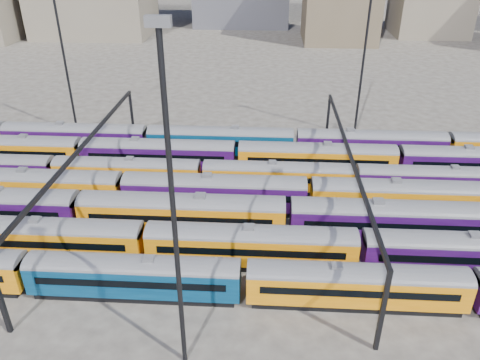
# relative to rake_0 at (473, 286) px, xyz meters

# --- Properties ---
(ground) EXTENTS (500.00, 500.00, 0.00)m
(ground) POSITION_rel_rake_0_xyz_m (-18.85, 15.00, -2.53)
(ground) COLOR #3D3934
(ground) RESTS_ON ground
(rake_0) EXTENTS (117.42, 2.87, 4.81)m
(rake_0) POSITION_rel_rake_0_xyz_m (0.00, 0.00, 0.00)
(rake_0) COLOR black
(rake_0) RESTS_ON ground
(rake_1) EXTENTS (104.22, 3.05, 5.14)m
(rake_1) POSITION_rel_rake_0_xyz_m (-19.23, 5.00, 0.17)
(rake_1) COLOR black
(rake_1) RESTS_ON ground
(rake_2) EXTENTS (135.02, 3.29, 5.56)m
(rake_2) POSITION_rel_rake_0_xyz_m (-38.13, 10.00, 0.39)
(rake_2) COLOR black
(rake_2) RESTS_ON ground
(rake_3) EXTENTS (130.26, 3.18, 5.36)m
(rake_3) POSITION_rel_rake_0_xyz_m (-34.77, 15.00, 0.28)
(rake_3) COLOR black
(rake_3) RESTS_ON ground
(rake_4) EXTENTS (114.23, 2.79, 4.68)m
(rake_4) POSITION_rel_rake_0_xyz_m (-6.94, 20.00, -0.07)
(rake_4) COLOR black
(rake_4) RESTS_ON ground
(rake_5) EXTENTS (149.60, 3.12, 5.27)m
(rake_5) POSITION_rel_rake_0_xyz_m (-11.24, 25.00, 0.24)
(rake_5) COLOR black
(rake_5) RESTS_ON ground
(rake_6) EXTENTS (128.21, 3.13, 5.27)m
(rake_6) POSITION_rel_rake_0_xyz_m (-35.39, 30.00, 0.24)
(rake_6) COLOR black
(rake_6) RESTS_ON ground
(gantry_1) EXTENTS (0.35, 40.35, 8.03)m
(gantry_1) POSITION_rel_rake_0_xyz_m (-38.85, 15.00, 4.26)
(gantry_1) COLOR black
(gantry_1) RESTS_ON ground
(gantry_2) EXTENTS (0.35, 40.35, 8.03)m
(gantry_2) POSITION_rel_rake_0_xyz_m (-8.85, 15.00, 4.26)
(gantry_2) COLOR black
(gantry_2) RESTS_ON ground
(mast_1) EXTENTS (1.40, 0.50, 25.60)m
(mast_1) POSITION_rel_rake_0_xyz_m (-48.85, 37.00, 11.44)
(mast_1) COLOR black
(mast_1) RESTS_ON ground
(mast_2) EXTENTS (1.40, 0.50, 25.60)m
(mast_2) POSITION_rel_rake_0_xyz_m (-23.85, -7.00, 11.44)
(mast_2) COLOR black
(mast_2) RESTS_ON ground
(mast_3) EXTENTS (1.40, 0.50, 25.60)m
(mast_3) POSITION_rel_rake_0_xyz_m (-3.85, 39.00, 11.44)
(mast_3) COLOR black
(mast_3) RESTS_ON ground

